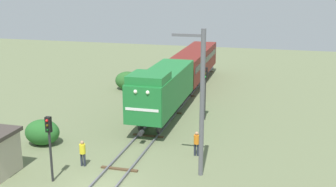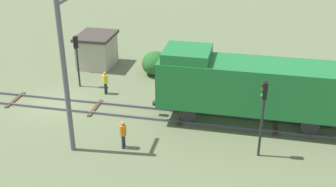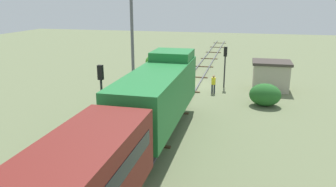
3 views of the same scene
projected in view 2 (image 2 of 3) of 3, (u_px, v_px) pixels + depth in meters
ground_plane at (54, 104)px, 29.14m from camera, size 107.56×107.56×0.00m
railway_track at (54, 103)px, 29.11m from camera, size 2.40×71.71×0.16m
locomotive at (246, 84)px, 25.51m from camera, size 2.90×11.60×4.60m
traffic_signal_near at (76, 52)px, 30.66m from camera, size 0.32×0.34×3.95m
traffic_signal_mid at (263, 106)px, 22.18m from camera, size 0.32×0.34×4.47m
worker_near_track at (105, 81)px, 30.27m from camera, size 0.38×0.38×1.70m
worker_by_signal at (123, 133)px, 23.81m from camera, size 0.38×0.38×1.70m
catenary_mast at (65, 74)px, 22.09m from camera, size 1.94×0.28×8.79m
relay_hut at (97, 50)px, 35.07m from camera, size 3.50×2.90×2.74m
bush_near at (155, 63)px, 33.70m from camera, size 2.50×2.04×1.81m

